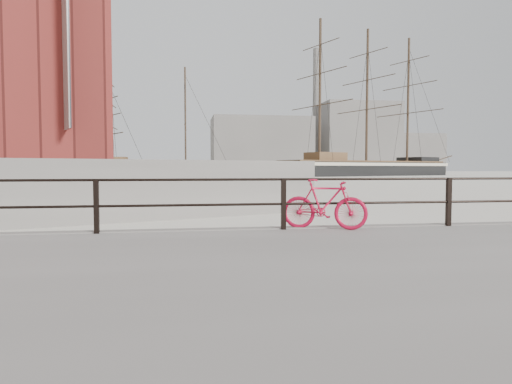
{
  "coord_description": "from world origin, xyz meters",
  "views": [
    {
      "loc": [
        -5.43,
        -8.81,
        1.55
      ],
      "look_at": [
        -3.78,
        1.5,
        1.0
      ],
      "focal_mm": 32.0,
      "sensor_mm": 36.0,
      "label": 1
    }
  ],
  "objects_px": {
    "bicycle": "(325,204)",
    "schooner_left": "(83,177)",
    "barque_black": "(366,176)",
    "schooner_mid": "(149,177)"
  },
  "relations": [
    {
      "from": "bicycle",
      "to": "schooner_left",
      "type": "relative_size",
      "value": 0.07
    },
    {
      "from": "schooner_left",
      "to": "barque_black",
      "type": "bearing_deg",
      "value": -20.68
    },
    {
      "from": "bicycle",
      "to": "schooner_mid",
      "type": "relative_size",
      "value": 0.06
    },
    {
      "from": "barque_black",
      "to": "schooner_left",
      "type": "xyz_separation_m",
      "value": [
        -53.52,
        -7.3,
        0.0
      ]
    },
    {
      "from": "barque_black",
      "to": "schooner_left",
      "type": "relative_size",
      "value": 2.39
    },
    {
      "from": "bicycle",
      "to": "barque_black",
      "type": "relative_size",
      "value": 0.03
    },
    {
      "from": "bicycle",
      "to": "schooner_left",
      "type": "height_order",
      "value": "schooner_left"
    },
    {
      "from": "schooner_mid",
      "to": "schooner_left",
      "type": "bearing_deg",
      "value": -172.39
    },
    {
      "from": "schooner_mid",
      "to": "schooner_left",
      "type": "distance_m",
      "value": 10.95
    },
    {
      "from": "bicycle",
      "to": "schooner_mid",
      "type": "bearing_deg",
      "value": 120.18
    }
  ]
}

